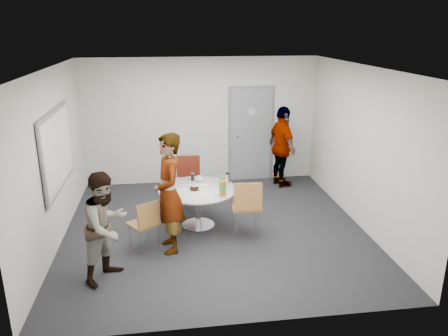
{
  "coord_description": "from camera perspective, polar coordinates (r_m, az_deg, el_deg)",
  "views": [
    {
      "loc": [
        -0.78,
        -6.7,
        3.3
      ],
      "look_at": [
        0.19,
        0.25,
        1.01
      ],
      "focal_mm": 35.0,
      "sensor_mm": 36.0,
      "label": 1
    }
  ],
  "objects": [
    {
      "name": "whiteboard",
      "position": [
        7.34,
        -20.93,
        2.24
      ],
      "size": [
        0.04,
        1.9,
        1.25
      ],
      "color": "slate",
      "rests_on": "wall_left"
    },
    {
      "name": "chair_far",
      "position": [
        8.28,
        -4.66,
        -1.03
      ],
      "size": [
        0.49,
        0.53,
        0.98
      ],
      "rotation": [
        0.0,
        0.0,
        3.08
      ],
      "color": "#5F1F13",
      "rests_on": "floor"
    },
    {
      "name": "door",
      "position": [
        9.64,
        3.54,
        4.4
      ],
      "size": [
        1.02,
        0.17,
        2.12
      ],
      "color": "slate",
      "rests_on": "wall_back"
    },
    {
      "name": "floor",
      "position": [
        7.51,
        -1.19,
        -8.02
      ],
      "size": [
        5.0,
        5.0,
        0.0
      ],
      "primitive_type": "plane",
      "color": "black",
      "rests_on": "ground"
    },
    {
      "name": "chair_near_right",
      "position": [
        7.01,
        3.02,
        -4.59
      ],
      "size": [
        0.5,
        0.54,
        0.98
      ],
      "rotation": [
        0.0,
        0.0,
        -0.07
      ],
      "color": "brown",
      "rests_on": "floor"
    },
    {
      "name": "wall_back",
      "position": [
        9.43,
        -3.05,
        6.12
      ],
      "size": [
        5.0,
        0.0,
        5.0
      ],
      "primitive_type": "plane",
      "rotation": [
        1.57,
        0.0,
        0.0
      ],
      "color": "beige",
      "rests_on": "floor"
    },
    {
      "name": "ceiling",
      "position": [
        6.77,
        -1.34,
        12.97
      ],
      "size": [
        5.0,
        5.0,
        0.0
      ],
      "primitive_type": "plane",
      "rotation": [
        3.14,
        0.0,
        0.0
      ],
      "color": "silver",
      "rests_on": "wall_back"
    },
    {
      "name": "table",
      "position": [
        7.41,
        -3.21,
        -3.36
      ],
      "size": [
        1.32,
        1.32,
        1.02
      ],
      "color": "silver",
      "rests_on": "floor"
    },
    {
      "name": "person_left",
      "position": [
        6.06,
        -15.12,
        -7.38
      ],
      "size": [
        0.91,
        0.94,
        1.52
      ],
      "primitive_type": "imported",
      "rotation": [
        0.0,
        0.0,
        0.92
      ],
      "color": "white",
      "rests_on": "floor"
    },
    {
      "name": "person_main",
      "position": [
        6.57,
        -7.22,
        -3.33
      ],
      "size": [
        0.54,
        0.73,
        1.84
      ],
      "primitive_type": "imported",
      "rotation": [
        0.0,
        0.0,
        -1.41
      ],
      "color": "#A5C6EA",
      "rests_on": "floor"
    },
    {
      "name": "wall_right",
      "position": [
        7.71,
        17.55,
        2.55
      ],
      "size": [
        0.0,
        5.0,
        5.0
      ],
      "primitive_type": "plane",
      "rotation": [
        1.57,
        0.0,
        -1.57
      ],
      "color": "beige",
      "rests_on": "floor"
    },
    {
      "name": "person_right",
      "position": [
        9.31,
        7.59,
        2.74
      ],
      "size": [
        0.64,
        1.08,
        1.73
      ],
      "primitive_type": "imported",
      "rotation": [
        0.0,
        0.0,
        1.8
      ],
      "color": "black",
      "rests_on": "floor"
    },
    {
      "name": "wall_front",
      "position": [
        4.69,
        2.34,
        -6.52
      ],
      "size": [
        5.0,
        0.0,
        5.0
      ],
      "primitive_type": "plane",
      "rotation": [
        -1.57,
        0.0,
        0.0
      ],
      "color": "beige",
      "rests_on": "floor"
    },
    {
      "name": "wall_left",
      "position": [
        7.19,
        -21.48,
        1.03
      ],
      "size": [
        0.0,
        5.0,
        5.0
      ],
      "primitive_type": "plane",
      "rotation": [
        1.57,
        0.0,
        1.57
      ],
      "color": "beige",
      "rests_on": "floor"
    },
    {
      "name": "chair_near_left",
      "position": [
        6.75,
        -10.23,
        -6.84
      ],
      "size": [
        0.54,
        0.56,
        0.81
      ],
      "rotation": [
        0.0,
        0.0,
        0.57
      ],
      "color": "brown",
      "rests_on": "floor"
    }
  ]
}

